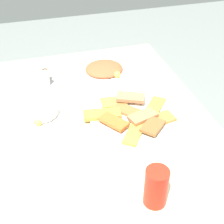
{
  "coord_description": "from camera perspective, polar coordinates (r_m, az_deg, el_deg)",
  "views": [
    {
      "loc": [
        -0.97,
        0.22,
        1.5
      ],
      "look_at": [
        -0.02,
        -0.05,
        0.76
      ],
      "focal_mm": 52.99,
      "sensor_mm": 36.0,
      "label": 1
    }
  ],
  "objects": [
    {
      "name": "salad_plate_rice",
      "position": [
        1.52,
        -1.34,
        7.31
      ],
      "size": [
        0.23,
        0.23,
        0.04
      ],
      "color": "white",
      "rests_on": "dining_table"
    },
    {
      "name": "soda_can",
      "position": [
        0.93,
        7.61,
        -12.7
      ],
      "size": [
        0.08,
        0.08,
        0.12
      ],
      "primitive_type": "cylinder",
      "rotation": [
        0.0,
        0.0,
        5.95
      ],
      "color": "red",
      "rests_on": "dining_table"
    },
    {
      "name": "salad_plate_greens",
      "position": [
        1.27,
        -12.12,
        -0.06
      ],
      "size": [
        0.19,
        0.19,
        0.06
      ],
      "color": "white",
      "rests_on": "dining_table"
    },
    {
      "name": "dining_table",
      "position": [
        1.3,
        -2.5,
        -3.76
      ],
      "size": [
        1.1,
        0.84,
        0.73
      ],
      "color": "beige",
      "rests_on": "ground_plane"
    },
    {
      "name": "condiment_caddy",
      "position": [
        1.45,
        -11.24,
        5.24
      ],
      "size": [
        0.11,
        0.11,
        0.08
      ],
      "color": "#B2B2B7",
      "rests_on": "dining_table"
    },
    {
      "name": "pide_platter",
      "position": [
        1.23,
        3.76,
        -0.9
      ],
      "size": [
        0.33,
        0.35,
        0.04
      ],
      "color": "white",
      "rests_on": "dining_table"
    }
  ]
}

